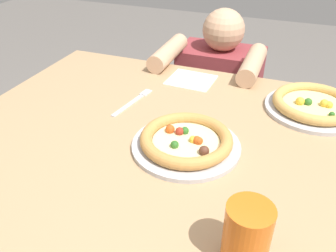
{
  "coord_description": "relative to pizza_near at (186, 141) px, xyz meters",
  "views": [
    {
      "loc": [
        0.28,
        -0.75,
        1.3
      ],
      "look_at": [
        -0.01,
        0.0,
        0.78
      ],
      "focal_mm": 37.75,
      "sensor_mm": 36.0,
      "label": 1
    }
  ],
  "objects": [
    {
      "name": "diner_seated",
      "position": [
        -0.09,
        0.76,
        -0.35
      ],
      "size": [
        0.41,
        0.52,
        0.92
      ],
      "color": "#333847",
      "rests_on": "ground"
    },
    {
      "name": "dining_table",
      "position": [
        -0.05,
        0.03,
        -0.13
      ],
      "size": [
        1.23,
        0.95,
        0.75
      ],
      "color": "tan",
      "rests_on": "ground"
    },
    {
      "name": "pizza_far",
      "position": [
        0.3,
        0.32,
        -0.0
      ],
      "size": [
        0.29,
        0.29,
        0.04
      ],
      "color": "#B7B7BC",
      "rests_on": "dining_table"
    },
    {
      "name": "fork",
      "position": [
        -0.24,
        0.18,
        -0.02
      ],
      "size": [
        0.05,
        0.2,
        0.0
      ],
      "color": "silver",
      "rests_on": "dining_table"
    },
    {
      "name": "drink_cup_colored",
      "position": [
        0.2,
        -0.29,
        0.04
      ],
      "size": [
        0.08,
        0.08,
        0.13
      ],
      "color": "orange",
      "rests_on": "dining_table"
    },
    {
      "name": "paper_napkin",
      "position": [
        -0.11,
        0.4,
        -0.02
      ],
      "size": [
        0.17,
        0.15,
        0.0
      ],
      "primitive_type": "cube",
      "rotation": [
        0.0,
        0.0,
        -0.05
      ],
      "color": "white",
      "rests_on": "dining_table"
    },
    {
      "name": "pizza_near",
      "position": [
        0.0,
        0.0,
        0.0
      ],
      "size": [
        0.29,
        0.29,
        0.04
      ],
      "color": "#B7B7BC",
      "rests_on": "dining_table"
    }
  ]
}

